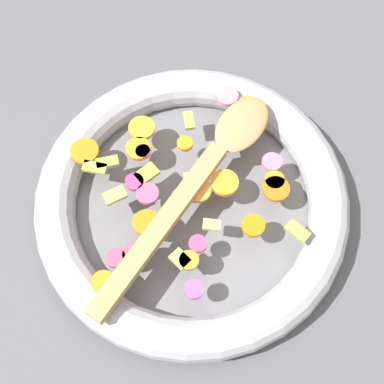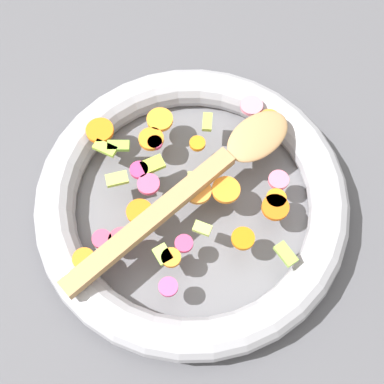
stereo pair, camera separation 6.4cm
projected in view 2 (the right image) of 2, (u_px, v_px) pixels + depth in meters
The scene contains 4 objects.
ground_plane at pixel (192, 208), 0.69m from camera, with size 4.00×4.00×0.00m, color #4C4C51.
skillet at pixel (192, 201), 0.67m from camera, with size 0.39×0.39×0.05m.
chopped_vegetables at pixel (181, 184), 0.64m from camera, with size 0.30×0.32×0.01m.
wooden_spoon at pixel (204, 178), 0.63m from camera, with size 0.06×0.34×0.01m.
Camera 2 is at (-0.20, 0.18, 0.63)m, focal length 50.00 mm.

